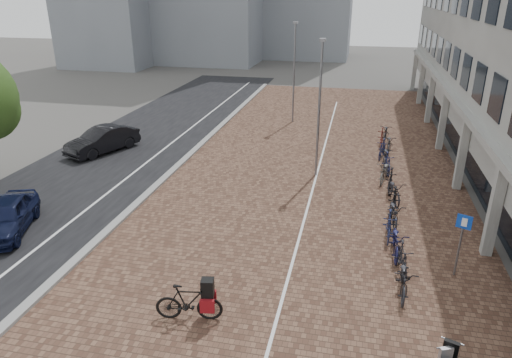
% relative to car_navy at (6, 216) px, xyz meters
% --- Properties ---
extents(ground, '(140.00, 140.00, 0.00)m').
position_rel_car_navy_xyz_m(ground, '(8.86, -1.72, -0.68)').
color(ground, '#474442').
rests_on(ground, ground).
extents(plaza_brick, '(14.50, 42.00, 0.04)m').
position_rel_car_navy_xyz_m(plaza_brick, '(10.86, 10.28, -0.67)').
color(plaza_brick, brown).
rests_on(plaza_brick, ground).
extents(street_asphalt, '(8.00, 50.00, 0.03)m').
position_rel_car_navy_xyz_m(street_asphalt, '(-0.14, 10.28, -0.67)').
color(street_asphalt, black).
rests_on(street_asphalt, ground).
extents(curb, '(0.35, 42.00, 0.14)m').
position_rel_car_navy_xyz_m(curb, '(3.76, 10.28, -0.61)').
color(curb, gray).
rests_on(curb, ground).
extents(lane_line, '(0.12, 44.00, 0.00)m').
position_rel_car_navy_xyz_m(lane_line, '(1.86, 10.28, -0.65)').
color(lane_line, white).
rests_on(lane_line, street_asphalt).
extents(parking_line, '(0.10, 30.00, 0.00)m').
position_rel_car_navy_xyz_m(parking_line, '(11.06, 10.28, -0.64)').
color(parking_line, white).
rests_on(parking_line, plaza_brick).
extents(car_navy, '(2.89, 4.28, 1.35)m').
position_rel_car_navy_xyz_m(car_navy, '(0.00, 0.00, 0.00)').
color(car_navy, black).
rests_on(car_navy, ground).
extents(car_dark, '(3.09, 4.60, 1.43)m').
position_rel_car_navy_xyz_m(car_dark, '(-1.35, 9.47, 0.04)').
color(car_dark, black).
rests_on(car_dark, ground).
extents(hero_bike, '(1.98, 0.88, 1.35)m').
position_rel_car_navy_xyz_m(hero_bike, '(8.63, -3.32, -0.08)').
color(hero_bike, black).
rests_on(hero_bike, ground).
extents(parking_sign, '(0.44, 0.23, 2.22)m').
position_rel_car_navy_xyz_m(parking_sign, '(16.36, 0.64, 0.79)').
color(parking_sign, slate).
rests_on(parking_sign, ground).
extents(lamp_near, '(0.12, 0.12, 6.61)m').
position_rel_car_navy_xyz_m(lamp_near, '(11.00, 8.50, 2.63)').
color(lamp_near, slate).
rests_on(lamp_near, ground).
extents(lamp_far, '(0.12, 0.12, 6.71)m').
position_rel_car_navy_xyz_m(lamp_far, '(8.35, 18.37, 2.68)').
color(lamp_far, slate).
rests_on(lamp_far, ground).
extents(bike_row, '(1.39, 18.12, 1.05)m').
position_rel_car_navy_xyz_m(bike_row, '(14.54, 7.33, -0.16)').
color(bike_row, black).
rests_on(bike_row, ground).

